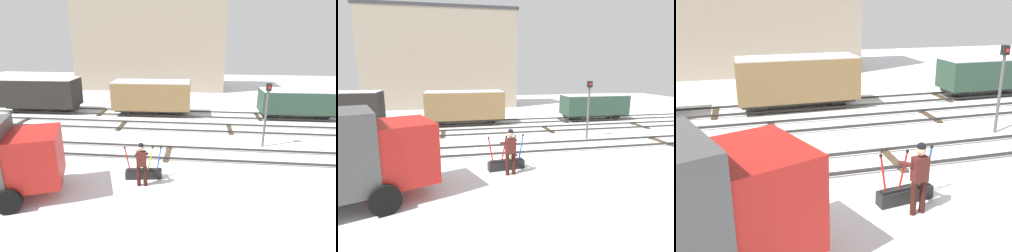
% 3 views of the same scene
% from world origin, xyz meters
% --- Properties ---
extents(ground_plane, '(60.00, 60.00, 0.00)m').
position_xyz_m(ground_plane, '(0.00, 0.00, 0.00)').
color(ground_plane, white).
extents(track_main_line, '(44.00, 1.94, 0.18)m').
position_xyz_m(track_main_line, '(0.00, 0.00, 0.11)').
color(track_main_line, '#2D2B28').
rests_on(track_main_line, ground_plane).
extents(track_siding_near, '(44.00, 1.94, 0.18)m').
position_xyz_m(track_siding_near, '(0.00, 4.19, 0.11)').
color(track_siding_near, '#2D2B28').
rests_on(track_siding_near, ground_plane).
extents(track_siding_far, '(44.00, 1.94, 0.18)m').
position_xyz_m(track_siding_far, '(0.00, 7.26, 0.11)').
color(track_siding_far, '#2D2B28').
rests_on(track_siding_far, ground_plane).
extents(switch_lever_frame, '(1.56, 0.57, 1.44)m').
position_xyz_m(switch_lever_frame, '(-0.73, -2.52, 0.25)').
color(switch_lever_frame, black).
rests_on(switch_lever_frame, ground_plane).
extents(rail_worker, '(0.61, 0.73, 1.84)m').
position_xyz_m(rail_worker, '(-0.68, -3.12, 1.05)').
color(rail_worker, '#351511').
rests_on(rail_worker, ground_plane).
extents(signal_post, '(0.24, 0.32, 3.41)m').
position_xyz_m(signal_post, '(5.00, 1.57, 2.12)').
color(signal_post, '#4C4C4C').
rests_on(signal_post, ground_plane).
extents(apartment_building, '(16.09, 5.17, 10.40)m').
position_xyz_m(apartment_building, '(-3.84, 18.41, 5.21)').
color(apartment_building, gray).
rests_on(apartment_building, ground_plane).
extents(freight_car_far_end, '(5.75, 2.33, 2.60)m').
position_xyz_m(freight_car_far_end, '(-10.60, 7.26, 1.48)').
color(freight_car_far_end, '#2D2B28').
rests_on(freight_car_far_end, ground_plane).
extents(freight_car_near_switch, '(5.27, 2.01, 2.08)m').
position_xyz_m(freight_car_near_switch, '(8.52, 7.26, 1.22)').
color(freight_car_near_switch, '#2D2B28').
rests_on(freight_car_near_switch, ground_plane).
extents(freight_car_mid_siding, '(5.76, 2.26, 2.52)m').
position_xyz_m(freight_car_mid_siding, '(-1.96, 7.26, 1.44)').
color(freight_car_mid_siding, '#2D2B28').
rests_on(freight_car_mid_siding, ground_plane).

